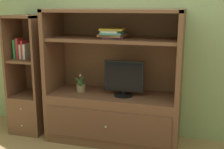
# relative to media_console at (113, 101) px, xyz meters

# --- Properties ---
(painted_rear_wall) EXTENTS (6.00, 0.10, 2.80)m
(painted_rear_wall) POSITION_rel_media_console_xyz_m (0.00, 0.34, 0.91)
(painted_rear_wall) COLOR #8C9E6B
(painted_rear_wall) RESTS_ON ground_plane
(media_console) EXTENTS (1.57, 0.61, 1.58)m
(media_console) POSITION_rel_media_console_xyz_m (0.00, 0.00, 0.00)
(media_console) COLOR brown
(media_console) RESTS_ON ground_plane
(tv_monitor) EXTENTS (0.46, 0.23, 0.42)m
(tv_monitor) POSITION_rel_media_console_xyz_m (0.14, -0.04, 0.30)
(tv_monitor) COLOR black
(tv_monitor) RESTS_ON media_console
(potted_plant) EXTENTS (0.13, 0.13, 0.23)m
(potted_plant) POSITION_rel_media_console_xyz_m (-0.41, -0.02, 0.14)
(potted_plant) COLOR #8C7251
(potted_plant) RESTS_ON media_console
(magazine_stack) EXTENTS (0.30, 0.30, 0.11)m
(magazine_stack) POSITION_rel_media_console_xyz_m (-0.01, -0.01, 0.82)
(magazine_stack) COLOR purple
(magazine_stack) RESTS_ON media_console
(bookshelf_tall) EXTENTS (0.43, 0.48, 1.50)m
(bookshelf_tall) POSITION_rel_media_console_xyz_m (-1.12, 0.00, 0.01)
(bookshelf_tall) COLOR brown
(bookshelf_tall) RESTS_ON ground_plane
(upright_book_row) EXTENTS (0.17, 0.16, 0.26)m
(upright_book_row) POSITION_rel_media_console_xyz_m (-1.21, -0.01, 0.58)
(upright_book_row) COLOR #338C4C
(upright_book_row) RESTS_ON bookshelf_tall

